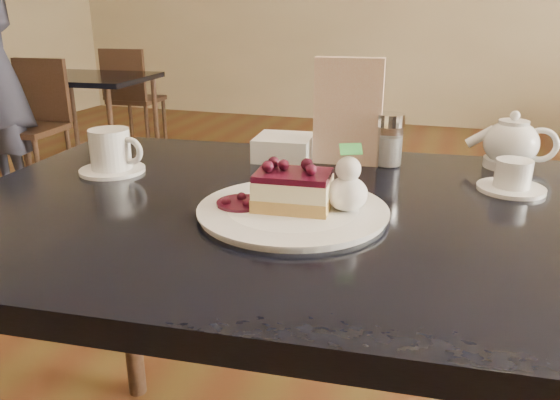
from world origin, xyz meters
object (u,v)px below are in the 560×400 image
(dessert_plate, at_px, (293,211))
(tea_set, at_px, (510,151))
(cheesecake_slice, at_px, (293,190))
(coffee_set, at_px, (112,153))
(main_table, at_px, (298,246))
(bg_table_far_left, at_px, (95,157))

(dessert_plate, height_order, tea_set, tea_set)
(cheesecake_slice, relative_size, coffee_set, 0.92)
(dessert_plate, bearing_deg, coffee_set, 164.41)
(main_table, height_order, bg_table_far_left, main_table)
(coffee_set, distance_m, tea_set, 0.86)
(bg_table_far_left, bearing_deg, cheesecake_slice, -51.60)
(cheesecake_slice, xyz_separation_m, bg_table_far_left, (-2.34, 2.53, -0.78))
(dessert_plate, xyz_separation_m, tea_set, (0.37, 0.40, 0.04))
(dessert_plate, xyz_separation_m, cheesecake_slice, (0.00, 0.00, 0.04))
(main_table, distance_m, tea_set, 0.52)
(dessert_plate, xyz_separation_m, coffee_set, (-0.44, 0.12, 0.04))
(main_table, bearing_deg, tea_set, 37.42)
(bg_table_far_left, bearing_deg, main_table, -51.05)
(main_table, height_order, cheesecake_slice, cheesecake_slice)
(main_table, distance_m, dessert_plate, 0.10)
(dessert_plate, bearing_deg, bg_table_far_left, 132.73)
(dessert_plate, distance_m, coffee_set, 0.46)
(cheesecake_slice, bearing_deg, dessert_plate, 174.86)
(main_table, distance_m, coffee_set, 0.46)
(main_table, relative_size, tea_set, 4.58)
(cheesecake_slice, relative_size, bg_table_far_left, 0.08)
(cheesecake_slice, height_order, bg_table_far_left, cheesecake_slice)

